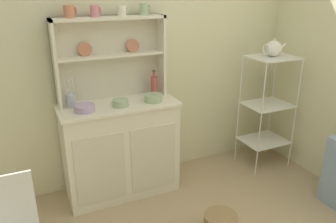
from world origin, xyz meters
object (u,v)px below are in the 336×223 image
Objects in this scene: jam_bottle at (154,85)px; cup_terracotta_0 at (69,11)px; porcelain_teapot at (274,49)px; hutch_shelf_unit at (110,52)px; bakers_rack at (268,101)px; utensil_jar at (71,100)px; bowl_mixing_large at (85,108)px; hutch_cabinet at (120,148)px.

cup_terracotta_0 is at bearing 176.93° from jam_bottle.
jam_bottle is 0.94× the size of porcelain_teapot.
hutch_shelf_unit is 4.07× the size of jam_bottle.
cup_terracotta_0 is at bearing 172.13° from porcelain_teapot.
utensil_jar is (-1.87, 0.20, 0.21)m from bakers_rack.
bowl_mixing_large is (-0.29, -0.24, -0.38)m from hutch_shelf_unit.
porcelain_teapot is at bearing -10.65° from jam_bottle.
hutch_cabinet is 1.53m from bakers_rack.
jam_bottle is at bearing 169.36° from bakers_rack.
porcelain_teapot is (1.50, -0.29, -0.04)m from hutch_shelf_unit.
bakers_rack is at bearing -7.86° from cup_terracotta_0.
hutch_shelf_unit is 0.53m from bowl_mixing_large.
hutch_shelf_unit is 1.53m from porcelain_teapot.
jam_bottle is 1.19m from porcelain_teapot.
porcelain_teapot is (1.81, -0.25, -0.37)m from cup_terracotta_0.
utensil_jar is at bearing 168.13° from hutch_cabinet.
porcelain_teapot is at bearing -1.73° from bowl_mixing_large.
bakers_rack is at bearing -6.24° from utensil_jar.
cup_terracotta_0 reaches higher than utensil_jar.
porcelain_teapot is (-0.00, 0.00, 0.52)m from bakers_rack.
utensil_jar is (-0.06, -0.04, -0.69)m from cup_terracotta_0.
bowl_mixing_large is 0.17m from utensil_jar.
cup_terracotta_0 is at bearing 93.79° from bowl_mixing_large.
bakers_rack is at bearing -10.64° from jam_bottle.
porcelain_teapot is at bearing 180.00° from bakers_rack.
cup_terracotta_0 reaches higher than bowl_mixing_large.
bakers_rack is 5.02× the size of jam_bottle.
utensil_jar is (-0.37, 0.08, 0.47)m from hutch_cabinet.
jam_bottle reaches higher than hutch_cabinet.
hutch_cabinet is 4.37× the size of jam_bottle.
hutch_shelf_unit reaches higher than bowl_mixing_large.
hutch_shelf_unit is 0.49m from jam_bottle.
bowl_mixing_large reaches higher than hutch_cabinet.
hutch_shelf_unit is 1.63m from bakers_rack.
hutch_shelf_unit reaches higher than hutch_cabinet.
cup_terracotta_0 reaches higher than hutch_shelf_unit.
bowl_mixing_large is 0.63× the size of utensil_jar.
utensil_jar is 1.91m from porcelain_teapot.
hutch_shelf_unit is at bearing 169.07° from bakers_rack.
bakers_rack is at bearing -10.93° from hutch_shelf_unit.
hutch_shelf_unit is 5.84× the size of bowl_mixing_large.
bakers_rack reaches higher than utensil_jar.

